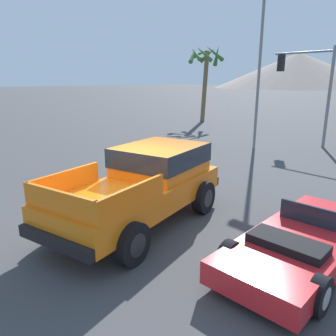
# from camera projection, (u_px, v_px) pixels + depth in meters

# --- Properties ---
(ground_plane) EXTENTS (320.00, 320.00, 0.00)m
(ground_plane) POSITION_uv_depth(u_px,v_px,m) (129.00, 224.00, 8.30)
(ground_plane) COLOR #424244
(orange_pickup_truck) EXTENTS (3.29, 5.56, 1.86)m
(orange_pickup_truck) POSITION_uv_depth(u_px,v_px,m) (147.00, 180.00, 8.33)
(orange_pickup_truck) COLOR orange
(orange_pickup_truck) RESTS_ON ground_plane
(red_convertible_car) EXTENTS (2.09, 4.57, 1.01)m
(red_convertible_car) POSITION_uv_depth(u_px,v_px,m) (302.00, 243.00, 6.52)
(red_convertible_car) COLOR red
(red_convertible_car) RESTS_ON ground_plane
(traffic_light_main) EXTENTS (3.33, 0.38, 5.17)m
(traffic_light_main) POSITION_uv_depth(u_px,v_px,m) (306.00, 78.00, 17.57)
(traffic_light_main) COLOR slate
(traffic_light_main) RESTS_ON ground_plane
(street_lamp_post) EXTENTS (0.90, 0.24, 7.47)m
(street_lamp_post) POSITION_uv_depth(u_px,v_px,m) (260.00, 59.00, 16.06)
(street_lamp_post) COLOR slate
(street_lamp_post) RESTS_ON ground_plane
(palm_tree_tall) EXTENTS (2.87, 2.79, 6.20)m
(palm_tree_tall) POSITION_uv_depth(u_px,v_px,m) (205.00, 65.00, 26.80)
(palm_tree_tall) COLOR brown
(palm_tree_tall) RESTS_ON ground_plane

